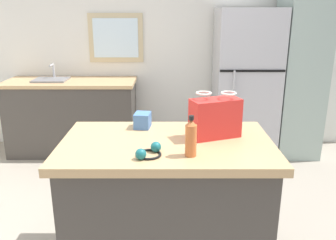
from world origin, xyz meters
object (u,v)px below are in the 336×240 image
(shopping_bag, at_px, (216,118))
(ear_defenders, at_px, (150,152))
(kitchen_island, at_px, (168,205))
(bottle, at_px, (192,138))
(small_box, at_px, (144,120))
(refrigerator, at_px, (247,84))
(tall_cabinet, at_px, (302,64))

(shopping_bag, height_order, ear_defenders, shopping_bag)
(kitchen_island, height_order, bottle, bottle)
(shopping_bag, distance_m, small_box, 0.53)
(kitchen_island, relative_size, ear_defenders, 6.49)
(refrigerator, bearing_deg, kitchen_island, -114.35)
(bottle, bearing_deg, ear_defenders, 179.53)
(shopping_bag, distance_m, ear_defenders, 0.54)
(shopping_bag, relative_size, ear_defenders, 1.69)
(refrigerator, height_order, small_box, refrigerator)
(ear_defenders, bearing_deg, refrigerator, 65.66)
(tall_cabinet, distance_m, small_box, 2.52)
(bottle, relative_size, ear_defenders, 1.15)
(bottle, xyz_separation_m, ear_defenders, (-0.24, 0.00, -0.09))
(shopping_bag, bearing_deg, bottle, -119.02)
(refrigerator, height_order, ear_defenders, refrigerator)
(tall_cabinet, height_order, shopping_bag, tall_cabinet)
(tall_cabinet, height_order, bottle, tall_cabinet)
(bottle, bearing_deg, refrigerator, 70.87)
(refrigerator, bearing_deg, bottle, -109.13)
(small_box, distance_m, bottle, 0.60)
(small_box, bearing_deg, ear_defenders, -82.28)
(refrigerator, distance_m, ear_defenders, 2.54)
(kitchen_island, xyz_separation_m, tall_cabinet, (1.58, 2.08, 0.65))
(shopping_bag, relative_size, bottle, 1.46)
(small_box, bearing_deg, tall_cabinet, 45.70)
(kitchen_island, relative_size, small_box, 10.42)
(refrigerator, height_order, bottle, refrigerator)
(tall_cabinet, xyz_separation_m, bottle, (-1.44, -2.31, -0.08))
(kitchen_island, height_order, small_box, small_box)
(small_box, relative_size, ear_defenders, 0.62)
(tall_cabinet, xyz_separation_m, ear_defenders, (-1.69, -2.31, -0.16))
(kitchen_island, bearing_deg, small_box, 121.61)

